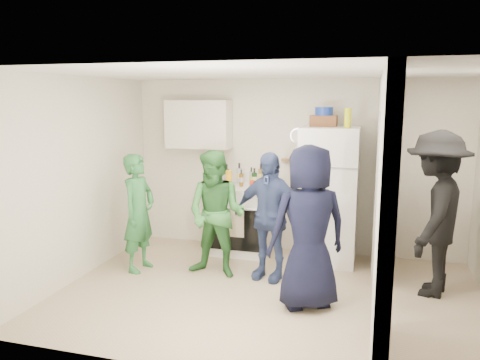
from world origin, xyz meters
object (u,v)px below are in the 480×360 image
object	(u,v)px
stove	(241,219)
person_denim	(269,216)
blue_bowl	(324,111)
person_nook	(435,214)
person_green_left	(139,213)
fridge	(328,195)
yellow_cup_stack_top	(348,118)
person_navy	(309,227)
wicker_basket	(324,121)
person_green_center	(216,214)

from	to	relation	value
stove	person_denim	size ratio (longest dim) A/B	0.62
blue_bowl	person_nook	bearing A→B (deg)	-31.58
person_green_left	fridge	bearing A→B (deg)	-59.64
fridge	yellow_cup_stack_top	size ratio (longest dim) A/B	7.42
yellow_cup_stack_top	person_denim	size ratio (longest dim) A/B	0.16
yellow_cup_stack_top	person_green_left	world-z (taller)	yellow_cup_stack_top
person_denim	person_navy	distance (m)	0.89
stove	fridge	size ratio (longest dim) A/B	0.53
person_nook	person_navy	bearing A→B (deg)	-44.05
blue_bowl	yellow_cup_stack_top	size ratio (longest dim) A/B	0.96
stove	yellow_cup_stack_top	xyz separation A→B (m)	(1.46, -0.13, 1.49)
person_denim	person_nook	world-z (taller)	person_nook
wicker_basket	person_denim	world-z (taller)	wicker_basket
person_nook	blue_bowl	bearing A→B (deg)	-104.60
wicker_basket	blue_bowl	xyz separation A→B (m)	(0.00, 0.00, 0.13)
yellow_cup_stack_top	person_green_center	size ratio (longest dim) A/B	0.16
stove	blue_bowl	world-z (taller)	blue_bowl
person_green_left	person_green_center	distance (m)	1.04
fridge	yellow_cup_stack_top	bearing A→B (deg)	-24.44
fridge	wicker_basket	world-z (taller)	wicker_basket
wicker_basket	fridge	bearing A→B (deg)	-26.57
blue_bowl	yellow_cup_stack_top	distance (m)	0.36
blue_bowl	person_nook	world-z (taller)	blue_bowl
fridge	wicker_basket	bearing A→B (deg)	153.43
stove	blue_bowl	distance (m)	1.94
yellow_cup_stack_top	blue_bowl	bearing A→B (deg)	154.89
fridge	blue_bowl	world-z (taller)	blue_bowl
yellow_cup_stack_top	person_green_center	bearing A→B (deg)	-151.26
person_green_left	person_green_center	xyz separation A→B (m)	(1.03, 0.08, 0.03)
person_denim	person_navy	world-z (taller)	person_navy
stove	person_navy	size ratio (longest dim) A/B	0.56
blue_bowl	person_navy	bearing A→B (deg)	-88.91
wicker_basket	person_green_left	bearing A→B (deg)	-154.54
person_navy	stove	bearing A→B (deg)	-82.26
stove	person_navy	bearing A→B (deg)	-53.04
fridge	person_green_left	distance (m)	2.55
person_denim	person_navy	xyz separation A→B (m)	(0.58, -0.68, 0.09)
blue_bowl	person_green_center	xyz separation A→B (m)	(-1.20, -0.98, -1.26)
blue_bowl	person_green_left	xyz separation A→B (m)	(-2.23, -1.06, -1.29)
blue_bowl	stove	bearing A→B (deg)	-178.99
person_green_center	person_navy	distance (m)	1.37
person_green_left	person_denim	world-z (taller)	person_denim
blue_bowl	person_green_center	size ratio (longest dim) A/B	0.15
yellow_cup_stack_top	person_green_center	world-z (taller)	yellow_cup_stack_top
fridge	person_nook	size ratio (longest dim) A/B	0.98
person_green_left	person_green_center	size ratio (longest dim) A/B	0.96
person_green_center	person_nook	world-z (taller)	person_nook
person_green_left	person_nook	xyz separation A→B (m)	(3.59, 0.23, 0.18)
fridge	person_denim	size ratio (longest dim) A/B	1.16
yellow_cup_stack_top	person_green_left	distance (m)	2.97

